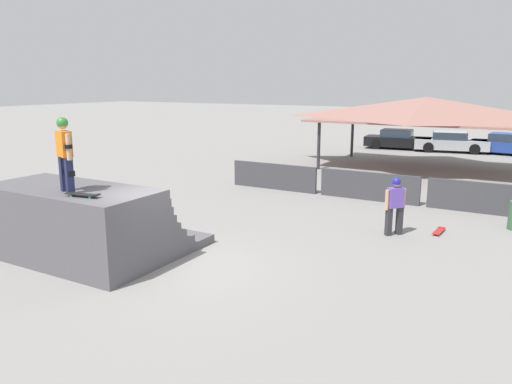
% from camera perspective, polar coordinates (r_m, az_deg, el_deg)
% --- Properties ---
extents(ground_plane, '(160.00, 160.00, 0.00)m').
position_cam_1_polar(ground_plane, '(12.11, -9.70, -8.43)').
color(ground_plane, gray).
extents(quarter_pipe_ramp, '(4.45, 3.84, 1.81)m').
position_cam_1_polar(quarter_pipe_ramp, '(13.18, -19.12, -3.56)').
color(quarter_pipe_ramp, '#565459').
rests_on(quarter_pipe_ramp, ground).
extents(skater_on_deck, '(0.73, 0.41, 1.71)m').
position_cam_1_polar(skater_on_deck, '(12.07, -21.04, 4.54)').
color(skater_on_deck, '#1E2347').
rests_on(skater_on_deck, quarter_pipe_ramp).
extents(skateboard_on_deck, '(0.85, 0.34, 0.09)m').
position_cam_1_polar(skateboard_on_deck, '(11.58, -19.08, -0.27)').
color(skateboard_on_deck, green).
rests_on(skateboard_on_deck, quarter_pipe_ramp).
extents(bystander_walking, '(0.52, 0.56, 1.68)m').
position_cam_1_polar(bystander_walking, '(14.64, 15.62, -1.04)').
color(bystander_walking, '#2D2D33').
rests_on(bystander_walking, ground).
extents(skateboard_on_ground, '(0.25, 0.81, 0.09)m').
position_cam_1_polar(skateboard_on_ground, '(15.48, 20.20, -4.18)').
color(skateboard_on_ground, silver).
rests_on(skateboard_on_ground, ground).
extents(barrier_fence, '(11.66, 0.12, 1.05)m').
position_cam_1_polar(barrier_fence, '(18.90, 12.76, 0.65)').
color(barrier_fence, '#3D3D42').
rests_on(barrier_fence, ground).
extents(pavilion_shelter, '(10.76, 5.92, 3.59)m').
position_cam_1_polar(pavilion_shelter, '(26.23, 18.85, 8.90)').
color(pavilion_shelter, '#2D2D33').
rests_on(pavilion_shelter, ground).
extents(parked_car_black, '(4.36, 2.13, 1.27)m').
position_cam_1_polar(parked_car_black, '(34.35, 15.90, 5.78)').
color(parked_car_black, black).
rests_on(parked_car_black, ground).
extents(parked_car_silver, '(4.60, 2.44, 1.27)m').
position_cam_1_polar(parked_car_silver, '(33.84, 21.37, 5.31)').
color(parked_car_silver, '#A8AAAF').
rests_on(parked_car_silver, ground).
extents(parked_car_blue, '(4.59, 2.07, 1.27)m').
position_cam_1_polar(parked_car_blue, '(34.00, 26.98, 4.84)').
color(parked_car_blue, navy).
rests_on(parked_car_blue, ground).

